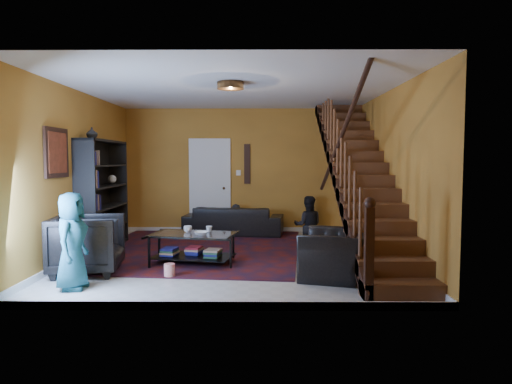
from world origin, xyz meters
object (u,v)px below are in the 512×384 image
(armchair_left, at_px, (88,244))
(coffee_table, at_px, (193,246))
(armchair_right, at_px, (335,254))
(bookshelf, at_px, (104,197))
(sofa, at_px, (234,221))

(armchair_left, distance_m, coffee_table, 1.57)
(armchair_left, bearing_deg, armchair_right, -100.55)
(bookshelf, distance_m, coffee_table, 2.23)
(armchair_right, height_order, coffee_table, armchair_right)
(armchair_left, height_order, coffee_table, armchair_left)
(bookshelf, relative_size, coffee_table, 1.41)
(bookshelf, xyz_separation_m, armchair_right, (3.88, -1.95, -0.64))
(sofa, relative_size, armchair_right, 2.11)
(sofa, height_order, coffee_table, sofa)
(armchair_left, height_order, armchair_right, armchair_left)
(bookshelf, bearing_deg, sofa, 36.84)
(armchair_right, bearing_deg, bookshelf, -100.66)
(armchair_right, distance_m, coffee_table, 2.24)
(armchair_left, xyz_separation_m, coffee_table, (1.43, 0.61, -0.14))
(coffee_table, bearing_deg, sofa, 80.41)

